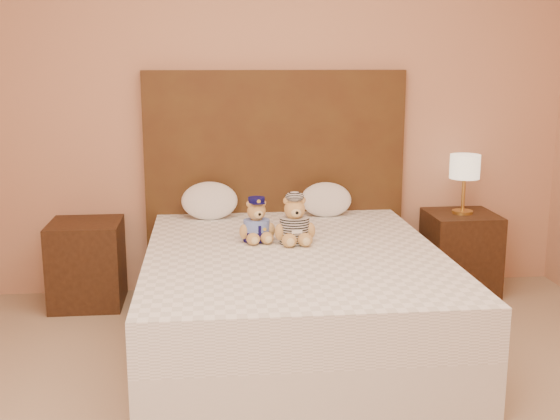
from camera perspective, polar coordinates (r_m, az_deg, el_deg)
The scene contains 10 objects.
room_walls at distance 2.97m, azimuth 3.08°, elevation 16.65°, with size 4.04×4.52×2.72m.
bed at distance 3.92m, azimuth 1.10°, elevation -7.15°, with size 1.60×2.00×0.55m.
headboard at distance 4.78m, azimuth -0.37°, elevation 2.28°, with size 1.75×0.08×1.50m, color #4E3417.
nightstand_left at distance 4.72m, azimuth -15.42°, elevation -4.21°, with size 0.45×0.45×0.55m, color #3C2313.
nightstand_right at distance 4.96m, azimuth 14.42°, elevation -3.36°, with size 0.45×0.45×0.55m, color #3C2313.
lamp at distance 4.84m, azimuth 14.79°, elevation 3.19°, with size 0.20×0.20×0.40m.
teddy_police at distance 3.99m, azimuth -1.92°, elevation -0.79°, with size 0.22×0.21×0.25m, color tan, non-canonical shape.
teddy_prisoner at distance 3.95m, azimuth 1.19°, elevation -0.78°, with size 0.24×0.23×0.27m, color tan, non-canonical shape.
pillow_left at distance 4.59m, azimuth -5.75°, elevation 0.90°, with size 0.37×0.24×0.26m, color white.
pillow_right at distance 4.66m, azimuth 3.77°, elevation 0.99°, with size 0.34×0.22×0.24m, color white.
Camera 1 is at (-0.46, -2.47, 1.58)m, focal length 45.00 mm.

